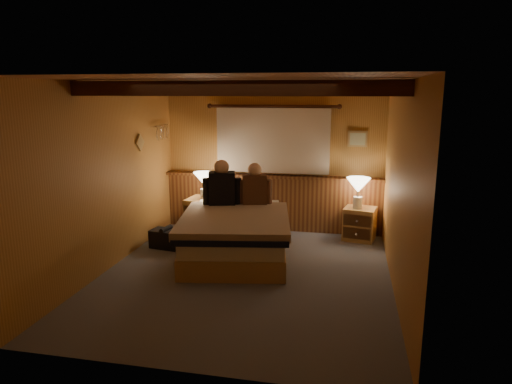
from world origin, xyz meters
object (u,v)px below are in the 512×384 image
(duffel_bag, at_px, (166,238))
(person_left, at_px, (222,186))
(lamp_left, at_px, (204,180))
(lamp_right, at_px, (358,187))
(nightstand_left, at_px, (205,217))
(nightstand_right, at_px, (359,224))
(person_right, at_px, (255,187))
(bed, at_px, (236,235))

(duffel_bag, bearing_deg, person_left, 32.16)
(lamp_left, relative_size, lamp_right, 0.89)
(nightstand_left, distance_m, duffel_bag, 0.81)
(nightstand_left, distance_m, nightstand_right, 2.45)
(nightstand_left, distance_m, lamp_right, 2.46)
(person_right, bearing_deg, duffel_bag, -174.26)
(lamp_right, distance_m, person_left, 2.09)
(nightstand_left, relative_size, lamp_left, 1.44)
(duffel_bag, bearing_deg, lamp_left, 69.55)
(nightstand_right, distance_m, lamp_left, 2.54)
(nightstand_right, height_order, person_left, person_left)
(person_left, xyz_separation_m, person_right, (0.47, 0.13, -0.02))
(nightstand_left, height_order, lamp_left, lamp_left)
(nightstand_left, xyz_separation_m, person_right, (0.86, -0.24, 0.58))
(nightstand_right, bearing_deg, nightstand_left, -161.53)
(lamp_right, xyz_separation_m, person_left, (-1.99, -0.61, 0.06))
(nightstand_left, bearing_deg, lamp_left, -83.06)
(lamp_right, bearing_deg, nightstand_right, 33.33)
(bed, height_order, lamp_left, lamp_left)
(person_right, bearing_deg, nightstand_right, 3.90)
(person_right, bearing_deg, nightstand_left, 150.41)
(bed, height_order, duffel_bag, bed)
(nightstand_left, bearing_deg, nightstand_right, 13.99)
(lamp_right, distance_m, duffel_bag, 3.01)
(lamp_left, bearing_deg, person_left, -41.40)
(bed, distance_m, nightstand_left, 1.16)
(bed, distance_m, person_left, 0.86)
(bed, relative_size, person_left, 2.94)
(nightstand_right, xyz_separation_m, person_right, (-1.57, -0.51, 0.63))
(person_right, bearing_deg, bed, -115.38)
(duffel_bag, bearing_deg, nightstand_right, 28.68)
(nightstand_right, bearing_deg, duffel_bag, -149.10)
(bed, relative_size, duffel_bag, 4.19)
(bed, height_order, lamp_right, lamp_right)
(lamp_left, bearing_deg, bed, -50.44)
(lamp_left, distance_m, person_left, 0.52)
(lamp_left, bearing_deg, person_right, -13.95)
(nightstand_left, relative_size, person_right, 0.96)
(lamp_right, bearing_deg, person_right, -162.46)
(duffel_bag, bearing_deg, bed, -1.14)
(nightstand_left, xyz_separation_m, nightstand_right, (2.43, 0.28, -0.05))
(bed, xyz_separation_m, person_left, (-0.34, 0.54, 0.58))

